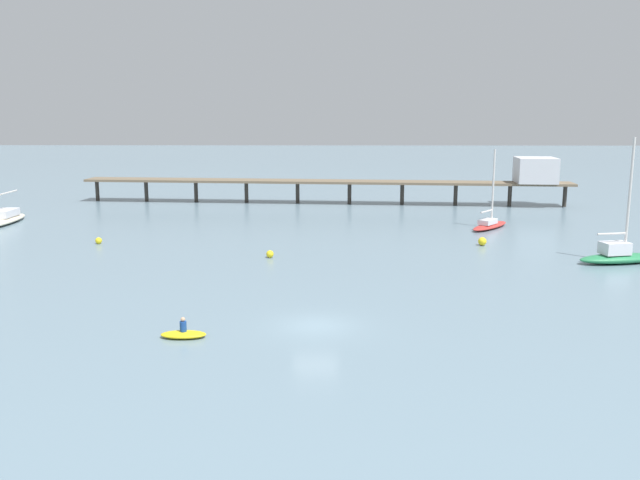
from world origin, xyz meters
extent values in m
plane|color=slate|center=(0.00, 0.00, 0.00)|extent=(400.00, 400.00, 0.00)
cube|color=brown|center=(0.00, 50.75, 2.86)|extent=(63.12, 8.75, 0.30)
cylinder|color=#38332D|center=(-30.42, 53.24, 1.36)|extent=(0.50, 0.50, 2.71)
cylinder|color=#38332D|center=(-23.66, 52.69, 1.36)|extent=(0.50, 0.50, 2.71)
cylinder|color=#38332D|center=(-16.90, 52.14, 1.36)|extent=(0.50, 0.50, 2.71)
cylinder|color=#38332D|center=(-10.14, 51.58, 1.36)|extent=(0.50, 0.50, 2.71)
cylinder|color=#38332D|center=(-3.38, 51.03, 1.36)|extent=(0.50, 0.50, 2.71)
cylinder|color=#38332D|center=(3.38, 50.48, 1.36)|extent=(0.50, 0.50, 2.71)
cylinder|color=#38332D|center=(10.14, 49.92, 1.36)|extent=(0.50, 0.50, 2.71)
cylinder|color=#38332D|center=(16.90, 49.37, 1.36)|extent=(0.50, 0.50, 2.71)
cylinder|color=#38332D|center=(23.66, 48.82, 1.36)|extent=(0.50, 0.50, 2.71)
cylinder|color=#38332D|center=(30.42, 48.26, 1.36)|extent=(0.50, 0.50, 2.71)
cube|color=silver|center=(26.64, 48.57, 4.58)|extent=(5.16, 5.16, 3.13)
ellipsoid|color=#287F4C|center=(23.90, 16.23, 0.37)|extent=(7.33, 3.56, 0.74)
cube|color=silver|center=(23.35, 16.11, 1.23)|extent=(2.39, 1.88, 0.96)
cylinder|color=silver|center=(24.25, 16.31, 5.33)|extent=(0.20, 0.20, 9.17)
cylinder|color=silver|center=(23.01, 16.03, 2.39)|extent=(2.51, 0.71, 0.16)
ellipsoid|color=beige|center=(-34.24, 34.17, 0.34)|extent=(2.76, 9.45, 0.68)
cube|color=silver|center=(-34.24, 34.93, 1.06)|extent=(1.91, 3.40, 0.75)
cylinder|color=silver|center=(-34.25, 35.94, 3.13)|extent=(0.21, 4.48, 0.19)
ellipsoid|color=red|center=(17.28, 32.11, 0.26)|extent=(5.52, 6.30, 0.52)
cube|color=silver|center=(16.94, 31.69, 0.78)|extent=(2.32, 2.49, 0.51)
cylinder|color=silver|center=(17.49, 32.37, 4.30)|extent=(0.20, 0.20, 7.56)
cylinder|color=silver|center=(16.70, 31.39, 1.88)|extent=(1.70, 2.06, 0.16)
ellipsoid|color=yellow|center=(-7.02, -2.14, 0.17)|extent=(2.44, 1.12, 0.35)
cylinder|color=navy|center=(-7.02, -2.14, 0.62)|extent=(0.36, 0.36, 0.55)
sphere|color=tan|center=(-7.02, -2.14, 1.02)|extent=(0.24, 0.24, 0.24)
sphere|color=yellow|center=(14.51, 23.15, 0.38)|extent=(0.75, 0.75, 0.75)
sphere|color=yellow|center=(-4.12, 17.78, 0.31)|extent=(0.62, 0.62, 0.62)
sphere|color=yellow|center=(-20.21, 23.41, 0.30)|extent=(0.60, 0.60, 0.60)
camera|label=1|loc=(0.73, -36.34, 11.92)|focal=37.82mm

